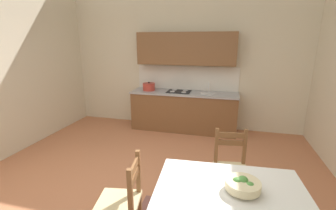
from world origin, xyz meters
name	(u,v)px	position (x,y,z in m)	size (l,w,h in m)	color
ground_plane	(144,195)	(0.00, 0.00, -0.05)	(6.02, 6.15, 0.10)	#B7704C
wall_back	(184,42)	(0.00, 2.84, 1.99)	(6.02, 0.12, 3.99)	beige
kitchen_cabinetry	(184,94)	(0.08, 2.50, 0.86)	(2.40, 0.63, 2.20)	brown
dining_table	(230,203)	(1.11, -0.76, 0.62)	(1.38, 1.01, 0.75)	brown
dining_chair_kitchen_side	(231,169)	(1.13, 0.16, 0.44)	(0.48, 0.48, 0.93)	#D1BC89
dining_chair_tv_side	(122,202)	(0.07, -0.78, 0.44)	(0.49, 0.49, 0.93)	#D1BC89
fruit_bowl	(243,185)	(1.20, -0.74, 0.81)	(0.30, 0.30, 0.12)	beige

